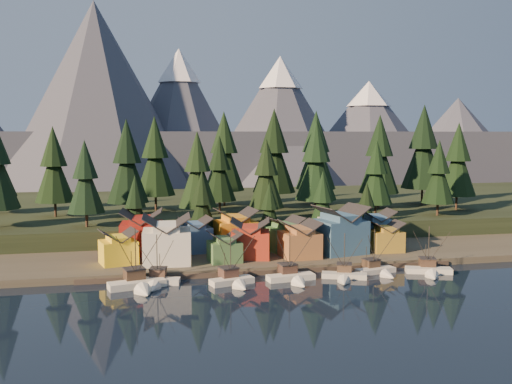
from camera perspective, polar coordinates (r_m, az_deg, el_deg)
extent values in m
plane|color=black|center=(106.32, 3.74, -10.13)|extent=(500.00, 500.00, 0.00)
cube|color=#3E392D|center=(143.96, -0.59, -5.54)|extent=(400.00, 50.00, 1.50)
cube|color=black|center=(192.17, -3.54, -1.97)|extent=(420.00, 100.00, 6.00)
cube|color=#443B31|center=(121.61, 1.62, -7.81)|extent=(80.00, 4.00, 1.00)
cube|color=#4F5466|center=(339.75, -7.29, 3.47)|extent=(560.00, 160.00, 30.00)
cone|color=#4F5466|center=(279.26, -15.68, 8.93)|extent=(100.00, 100.00, 90.00)
cone|color=#4F5466|center=(297.25, -7.63, 7.16)|extent=(80.00, 80.00, 72.00)
cone|color=white|center=(299.10, -7.71, 12.41)|extent=(22.40, 22.40, 17.28)
cone|color=#4F5466|center=(293.51, 2.40, 6.84)|extent=(84.00, 84.00, 68.00)
cone|color=white|center=(295.05, 2.43, 11.86)|extent=(23.52, 23.52, 16.32)
cone|color=#4F5466|center=(326.38, 11.13, 5.76)|extent=(92.00, 92.00, 58.00)
cone|color=white|center=(327.09, 11.21, 9.63)|extent=(25.76, 25.76, 13.92)
cone|color=#4F5466|center=(361.04, 19.44, 4.91)|extent=(88.00, 88.00, 50.00)
cube|color=silver|center=(112.48, -11.81, -9.14)|extent=(11.26, 5.90, 1.82)
cone|color=silver|center=(106.97, -11.03, -9.91)|extent=(4.20, 4.39, 3.42)
cube|color=black|center=(112.66, -11.81, -9.47)|extent=(11.53, 6.02, 0.40)
cube|color=#433224|center=(113.89, -12.08, -8.03)|extent=(4.36, 4.20, 2.05)
cube|color=#2C2929|center=(113.63, -12.09, -7.48)|extent=(4.64, 4.47, 0.23)
cylinder|color=black|center=(111.71, -11.96, -6.09)|extent=(0.21, 0.21, 10.26)
cylinder|color=black|center=(115.64, -12.36, -7.02)|extent=(0.16, 0.16, 5.01)
cube|color=beige|center=(114.27, -9.87, -8.89)|extent=(9.27, 4.65, 1.54)
cone|color=beige|center=(109.64, -10.31, -9.54)|extent=(3.44, 3.56, 2.88)
cube|color=black|center=(114.41, -9.87, -9.17)|extent=(9.49, 4.74, 0.34)
cube|color=#4C3528|center=(115.45, -9.75, -7.97)|extent=(3.60, 3.45, 1.73)
cube|color=#2C2929|center=(115.22, -9.76, -7.51)|extent=(3.83, 3.68, 0.19)
cylinder|color=black|center=(113.61, -9.87, -6.36)|extent=(0.17, 0.17, 8.64)
cylinder|color=black|center=(116.90, -9.61, -7.12)|extent=(0.13, 0.13, 4.23)
cube|color=silver|center=(112.81, -2.43, -8.99)|extent=(9.07, 5.19, 1.62)
cone|color=silver|center=(108.71, -1.38, -9.56)|extent=(3.70, 3.62, 3.04)
cube|color=black|center=(112.97, -2.43, -9.29)|extent=(9.28, 5.29, 0.35)
cube|color=#4F342A|center=(113.80, -2.77, -8.04)|extent=(3.92, 3.78, 1.82)
cube|color=#2C2929|center=(113.56, -2.77, -7.55)|extent=(4.17, 4.03, 0.20)
cylinder|color=black|center=(112.03, -2.56, -6.30)|extent=(0.18, 0.18, 9.11)
cylinder|color=black|center=(115.05, -3.14, -7.17)|extent=(0.14, 0.14, 4.45)
cube|color=silver|center=(115.76, 3.49, -8.61)|extent=(9.95, 4.18, 1.61)
cone|color=silver|center=(111.05, 4.55, -9.25)|extent=(3.40, 3.64, 3.02)
cube|color=black|center=(115.91, 3.49, -8.90)|extent=(10.19, 4.26, 0.35)
cube|color=#452E24|center=(116.96, 3.16, -7.66)|extent=(3.57, 3.40, 1.81)
cube|color=#2C2929|center=(116.73, 3.16, -7.18)|extent=(3.80, 3.62, 0.20)
cylinder|color=black|center=(115.08, 3.39, -5.99)|extent=(0.18, 0.18, 9.07)
cylinder|color=black|center=(118.45, 2.80, -6.79)|extent=(0.14, 0.14, 4.43)
cube|color=beige|center=(118.44, 8.80, -8.35)|extent=(9.39, 5.76, 1.45)
cone|color=beige|center=(113.65, 8.80, -8.96)|extent=(3.64, 3.85, 2.72)
cube|color=black|center=(118.57, 8.80, -8.60)|extent=(9.61, 5.88, 0.32)
cube|color=#4E3B2A|center=(119.70, 8.82, -7.50)|extent=(3.68, 3.58, 1.63)
cube|color=#2C2929|center=(119.50, 8.82, -7.08)|extent=(3.92, 3.81, 0.18)
cylinder|color=black|center=(117.90, 8.84, -6.04)|extent=(0.16, 0.16, 8.16)
cylinder|color=black|center=(121.24, 8.83, -6.72)|extent=(0.13, 0.13, 3.99)
cube|color=beige|center=(123.79, 11.86, -7.78)|extent=(9.04, 4.51, 1.46)
cone|color=beige|center=(120.11, 13.20, -8.24)|extent=(3.30, 3.47, 2.74)
cube|color=black|center=(123.92, 11.85, -8.03)|extent=(9.26, 4.60, 0.32)
cube|color=#473525|center=(124.72, 11.44, -7.00)|extent=(3.44, 3.30, 1.64)
cube|color=#2C2929|center=(124.52, 11.45, -6.59)|extent=(3.65, 3.51, 0.18)
cylinder|color=black|center=(123.17, 11.76, -5.56)|extent=(0.16, 0.16, 8.22)
cylinder|color=black|center=(125.87, 10.97, -6.27)|extent=(0.13, 0.13, 4.02)
cube|color=silver|center=(126.53, 16.87, -7.60)|extent=(9.85, 5.73, 1.57)
cone|color=silver|center=(121.60, 17.32, -8.16)|extent=(3.79, 3.97, 2.94)
cube|color=black|center=(126.66, 16.86, -7.86)|extent=(10.09, 5.85, 0.34)
cube|color=#412F23|center=(127.84, 16.75, -6.76)|extent=(3.89, 3.77, 1.76)
cube|color=#2C2929|center=(127.63, 16.76, -6.33)|extent=(4.14, 4.02, 0.20)
cylinder|color=black|center=(126.00, 16.89, -5.27)|extent=(0.18, 0.18, 8.81)
cylinder|color=black|center=(129.42, 16.61, -5.98)|extent=(0.14, 0.14, 4.31)
cube|color=yellow|center=(125.89, -13.60, -5.87)|extent=(8.67, 8.01, 5.02)
cube|color=yellow|center=(125.32, -13.63, -4.52)|extent=(5.45, 7.07, 1.03)
cube|color=silver|center=(124.17, -8.91, -5.42)|extent=(10.51, 9.46, 7.22)
cube|color=silver|center=(123.40, -8.95, -3.46)|extent=(6.01, 9.02, 1.41)
cube|color=#47733E|center=(124.63, -3.16, -5.97)|extent=(7.23, 6.84, 4.41)
cube|color=#47733E|center=(124.11, -3.17, -4.77)|extent=(4.26, 6.40, 0.93)
cube|color=#A22B19|center=(128.17, -0.58, -5.26)|extent=(10.02, 9.28, 6.02)
cube|color=#A22B19|center=(127.52, -0.58, -3.68)|extent=(6.26, 8.25, 1.20)
cube|color=#9F6638|center=(129.14, 4.39, -5.27)|extent=(8.56, 8.56, 5.69)
cube|color=#9F6638|center=(128.52, 4.40, -3.78)|extent=(4.98, 8.13, 1.12)
cube|color=#345B7C|center=(134.41, 8.42, -4.42)|extent=(12.19, 10.91, 7.77)
cube|color=#345B7C|center=(133.67, 8.45, -2.47)|extent=(7.51, 9.74, 1.48)
cube|color=olive|center=(138.71, 12.87, -4.79)|extent=(7.29, 6.44, 4.86)
cube|color=olive|center=(138.20, 12.90, -3.61)|extent=(4.11, 6.20, 0.99)
cube|color=maroon|center=(134.79, -11.35, -4.55)|extent=(10.05, 9.10, 7.29)
cube|color=maroon|center=(134.09, -11.39, -2.74)|extent=(5.83, 8.58, 1.32)
cube|color=#3C608F|center=(135.29, -6.13, -4.72)|extent=(8.07, 7.68, 5.91)
cube|color=#3C608F|center=(134.70, -6.15, -3.28)|extent=(4.81, 7.13, 1.02)
cube|color=orange|center=(137.32, -2.06, -4.33)|extent=(9.99, 8.78, 6.89)
cube|color=orange|center=(136.65, -2.07, -2.64)|extent=(5.87, 8.16, 1.29)
cube|color=#40733E|center=(136.16, 2.89, -4.71)|extent=(9.05, 8.00, 5.54)
cube|color=#40733E|center=(135.59, 2.90, -3.33)|extent=(5.57, 7.11, 1.10)
cube|color=beige|center=(142.30, 8.11, -4.04)|extent=(9.95, 9.15, 6.80)
cube|color=beige|center=(141.67, 8.13, -2.44)|extent=(6.04, 8.33, 1.23)
cube|color=#3A628A|center=(145.08, 11.95, -3.99)|extent=(8.63, 8.19, 6.43)
cube|color=#3A628A|center=(144.48, 11.99, -2.52)|extent=(5.08, 7.68, 1.11)
cylinder|color=#332319|center=(169.10, -19.42, -1.59)|extent=(0.70, 0.70, 4.44)
cone|color=black|center=(168.16, -19.53, 1.66)|extent=(10.87, 10.87, 15.31)
cone|color=black|center=(167.80, -19.63, 4.35)|extent=(7.41, 7.41, 11.11)
cylinder|color=#332319|center=(148.37, -16.57, -2.64)|extent=(0.70, 0.70, 3.82)
cone|color=black|center=(147.39, -16.67, 0.55)|extent=(9.34, 9.34, 13.17)
cone|color=black|center=(146.94, -16.74, 3.19)|extent=(6.37, 6.37, 9.56)
cylinder|color=#332319|center=(159.70, -12.66, -1.76)|extent=(0.70, 0.70, 4.79)
cone|color=black|center=(158.67, -12.74, 1.95)|extent=(11.70, 11.70, 16.49)
cone|color=black|center=(158.32, -12.81, 5.02)|extent=(7.98, 7.98, 11.97)
cylinder|color=#332319|center=(174.65, -9.98, -1.02)|extent=(0.70, 0.70, 5.00)
cone|color=black|center=(173.69, -10.05, 2.53)|extent=(12.22, 12.22, 17.22)
cone|color=black|center=(173.40, -10.10, 5.46)|extent=(8.33, 8.33, 12.50)
cylinder|color=#332319|center=(150.66, -5.83, -2.22)|extent=(0.70, 0.70, 4.21)
cone|color=black|center=(149.64, -5.87, 1.24)|extent=(10.28, 10.28, 14.49)
cone|color=black|center=(149.21, -5.90, 4.10)|extent=(7.01, 7.01, 10.52)
cylinder|color=#332319|center=(166.41, -3.65, -1.46)|extent=(0.70, 0.70, 4.00)
cone|color=black|center=(165.52, -3.67, 1.52)|extent=(9.78, 9.78, 13.78)
cone|color=black|center=(165.12, -3.68, 3.98)|extent=(6.67, 6.67, 10.00)
cylinder|color=#332319|center=(151.69, 1.03, -2.20)|extent=(0.70, 0.70, 3.85)
cone|color=black|center=(150.73, 1.04, 0.94)|extent=(9.42, 9.42, 13.27)
cone|color=black|center=(150.29, 1.04, 3.55)|extent=(6.42, 6.42, 9.63)
cylinder|color=#332319|center=(176.58, 1.81, -0.79)|extent=(0.70, 0.70, 5.42)
cone|color=black|center=(175.59, 1.82, 3.02)|extent=(13.25, 13.25, 18.67)
cone|color=black|center=(175.36, 1.83, 6.16)|extent=(9.03, 9.03, 13.55)
cylinder|color=#332319|center=(162.56, 5.98, -1.52)|extent=(0.70, 0.70, 4.79)
cone|color=black|center=(161.55, 6.02, 2.14)|extent=(11.71, 11.71, 16.50)
cone|color=black|center=(161.21, 6.05, 5.16)|extent=(7.99, 7.99, 11.98)
cylinder|color=#332319|center=(188.59, 5.95, -0.40)|extent=(0.70, 0.70, 5.37)
cone|color=black|center=(187.66, 5.99, 3.14)|extent=(13.14, 13.14, 18.51)
cone|color=black|center=(187.44, 6.02, 6.06)|extent=(8.96, 8.96, 13.44)
cylinder|color=#332319|center=(163.68, 11.86, -1.74)|extent=(0.70, 0.70, 3.77)
cone|color=black|center=(162.81, 11.92, 1.11)|extent=(9.21, 9.21, 12.98)
cone|color=black|center=(162.39, 11.97, 3.46)|extent=(6.28, 6.28, 9.42)
cylinder|color=#332319|center=(181.33, 12.14, -0.80)|extent=(0.70, 0.70, 5.10)
cone|color=black|center=(180.40, 12.21, 2.69)|extent=(12.46, 12.46, 17.55)
cone|color=black|center=(180.13, 12.28, 5.57)|extent=(8.49, 8.49, 12.74)
cylinder|color=#332319|center=(169.99, 17.69, -1.61)|extent=(0.70, 0.70, 3.77)
cone|color=black|center=(169.15, 17.78, 1.13)|extent=(9.22, 9.22, 12.99)
cone|color=black|center=(168.75, 17.85, 3.40)|extent=(6.29, 6.29, 9.43)
cylinder|color=#332319|center=(194.57, 16.26, -0.36)|extent=(0.70, 0.70, 5.72)
cone|color=black|center=(193.66, 16.37, 3.29)|extent=(13.98, 13.98, 19.70)
cone|color=black|center=(193.49, 16.46, 6.30)|extent=(9.53, 9.53, 14.30)
cylinder|color=#332319|center=(183.61, -3.19, -0.55)|extent=(0.70, 0.70, 5.32)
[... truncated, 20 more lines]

